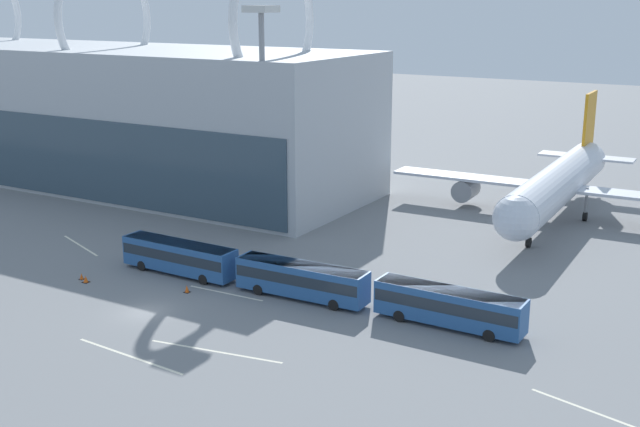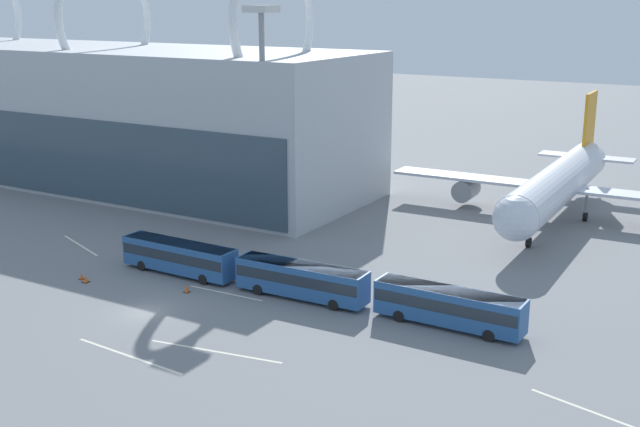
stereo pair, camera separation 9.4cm
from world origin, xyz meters
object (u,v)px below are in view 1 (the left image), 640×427
Objects in this scene: floodlight_mast at (262,77)px; traffic_cone_1 at (82,276)px; shuttle_bus_2 at (449,305)px; traffic_cone_2 at (187,289)px; airliner_at_gate_near at (170,146)px; airliner_at_gate_far at (560,182)px; shuttle_bus_1 at (302,278)px; shuttle_bus_0 at (179,255)px; traffic_cone_0 at (86,279)px.

traffic_cone_1 is (-5.69, -23.11, -17.46)m from floodlight_mast.
traffic_cone_2 is at bearing -168.15° from shuttle_bus_2.
airliner_at_gate_near is at bearing 119.49° from traffic_cone_1.
airliner_at_gate_far is 3.41× the size of shuttle_bus_1.
shuttle_bus_2 reaches higher than traffic_cone_2.
traffic_cone_1 is at bearing -164.44° from shuttle_bus_1.
traffic_cone_1 is (-20.98, -6.38, -1.60)m from shuttle_bus_1.
airliner_at_gate_near is 54.60m from shuttle_bus_1.
floodlight_mast reaches higher than shuttle_bus_1.
shuttle_bus_0 reaches higher than traffic_cone_1.
floodlight_mast is at bearing 151.79° from shuttle_bus_2.
shuttle_bus_0 is 5.57m from traffic_cone_2.
airliner_at_gate_far is at bearing 56.63° from shuttle_bus_0.
traffic_cone_1 is at bearing -167.86° from shuttle_bus_2.
shuttle_bus_0 is 19.65× the size of traffic_cone_0.
airliner_at_gate_near is 1.32× the size of floodlight_mast.
airliner_at_gate_near reaches higher than shuttle_bus_1.
floodlight_mast is (-29.09, 16.14, 15.86)m from shuttle_bus_2.
airliner_at_gate_near is 65.80m from shuttle_bus_2.
shuttle_bus_2 is at bearing 11.33° from traffic_cone_1.
shuttle_bus_2 is 35.51m from traffic_cone_1.
shuttle_bus_1 is at bearing 16.91° from traffic_cone_1.
traffic_cone_2 is at bearing -75.55° from floodlight_mast.
traffic_cone_1 is at bearing -139.00° from shuttle_bus_0.
shuttle_bus_2 reaches higher than traffic_cone_1.
airliner_at_gate_far is 41.06m from shuttle_bus_1.
shuttle_bus_2 is (13.81, 0.59, 0.00)m from shuttle_bus_1.
traffic_cone_0 is (-4.71, -23.52, -17.44)m from floodlight_mast.
floodlight_mast is at bearing 69.66° from airliner_at_gate_near.
traffic_cone_0 is 1.06× the size of traffic_cone_1.
airliner_at_gate_near is 2.65× the size of shuttle_bus_2.
airliner_at_gate_far reaches higher than traffic_cone_0.
floodlight_mast is 41.87× the size of traffic_cone_1.
shuttle_bus_1 is (13.81, 0.36, 0.00)m from shuttle_bus_0.
airliner_at_gate_near reaches higher than traffic_cone_1.
floodlight_mast is (-1.47, 17.09, 15.86)m from shuttle_bus_0.
shuttle_bus_2 is 17.79× the size of traffic_cone_2.
traffic_cone_0 is (-32.98, -45.64, -4.28)m from airliner_at_gate_far.
shuttle_bus_1 is at bearing 18.75° from traffic_cone_0.
traffic_cone_0 reaches higher than traffic_cone_1.
floodlight_mast is 39.62× the size of traffic_cone_0.
shuttle_bus_0 is 9.06m from traffic_cone_0.
traffic_cone_0 is 1.07m from traffic_cone_1.
traffic_cone_1 is (-34.78, -6.97, -1.60)m from shuttle_bus_2.
shuttle_bus_1 is at bearing 2.46° from shuttle_bus_0.
airliner_at_gate_near is 52.11× the size of traffic_cone_0.
traffic_cone_2 is (-9.93, -4.04, -1.55)m from shuttle_bus_1.
shuttle_bus_1 is at bearing 22.13° from traffic_cone_2.
airliner_at_gate_far reaches higher than traffic_cone_1.
airliner_at_gate_near is 47.20× the size of traffic_cone_2.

